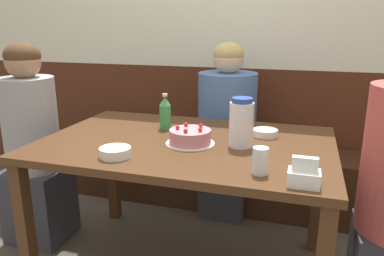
# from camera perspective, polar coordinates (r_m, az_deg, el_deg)

# --- Properties ---
(back_wall) EXTENTS (4.80, 0.04, 2.50)m
(back_wall) POSITION_cam_1_polar(r_m,az_deg,el_deg) (2.74, 6.08, 15.00)
(back_wall) COLOR #4C2314
(back_wall) RESTS_ON ground_plane
(bench_seat) EXTENTS (2.72, 0.38, 0.43)m
(bench_seat) POSITION_cam_1_polar(r_m,az_deg,el_deg) (2.74, 4.56, -7.16)
(bench_seat) COLOR #381E11
(bench_seat) RESTS_ON ground_plane
(dining_table) EXTENTS (1.39, 0.92, 0.73)m
(dining_table) POSITION_cam_1_polar(r_m,az_deg,el_deg) (1.84, -0.89, -4.41)
(dining_table) COLOR #4C2D19
(dining_table) RESTS_ON ground_plane
(birthday_cake) EXTENTS (0.23, 0.23, 0.09)m
(birthday_cake) POSITION_cam_1_polar(r_m,az_deg,el_deg) (1.74, -0.28, -1.38)
(birthday_cake) COLOR white
(birthday_cake) RESTS_ON dining_table
(water_pitcher) EXTENTS (0.11, 0.11, 0.23)m
(water_pitcher) POSITION_cam_1_polar(r_m,az_deg,el_deg) (1.71, 7.53, 0.77)
(water_pitcher) COLOR white
(water_pitcher) RESTS_ON dining_table
(soju_bottle) EXTENTS (0.06, 0.06, 0.19)m
(soju_bottle) POSITION_cam_1_polar(r_m,az_deg,el_deg) (2.00, -4.10, 2.41)
(soju_bottle) COLOR #388E4C
(soju_bottle) RESTS_ON dining_table
(napkin_holder) EXTENTS (0.11, 0.08, 0.11)m
(napkin_holder) POSITION_cam_1_polar(r_m,az_deg,el_deg) (1.36, 16.70, -6.93)
(napkin_holder) COLOR white
(napkin_holder) RESTS_ON dining_table
(bowl_soup_white) EXTENTS (0.13, 0.13, 0.04)m
(bowl_soup_white) POSITION_cam_1_polar(r_m,az_deg,el_deg) (1.61, -11.61, -3.64)
(bowl_soup_white) COLOR white
(bowl_soup_white) RESTS_ON dining_table
(bowl_rice_small) EXTENTS (0.12, 0.12, 0.04)m
(bowl_rice_small) POSITION_cam_1_polar(r_m,az_deg,el_deg) (1.90, 11.10, -0.74)
(bowl_rice_small) COLOR white
(bowl_rice_small) RESTS_ON dining_table
(glass_water_tall) EXTENTS (0.06, 0.06, 0.10)m
(glass_water_tall) POSITION_cam_1_polar(r_m,az_deg,el_deg) (1.42, 10.36, -4.93)
(glass_water_tall) COLOR silver
(glass_water_tall) RESTS_ON dining_table
(person_teal_shirt) EXTENTS (0.38, 0.38, 1.16)m
(person_teal_shirt) POSITION_cam_1_polar(r_m,az_deg,el_deg) (2.51, 5.29, -0.56)
(person_teal_shirt) COLOR #33333D
(person_teal_shirt) RESTS_ON ground_plane
(person_pale_blue_shirt) EXTENTS (0.34, 0.30, 1.18)m
(person_pale_blue_shirt) POSITION_cam_1_polar(r_m,az_deg,el_deg) (2.37, -22.97, -3.43)
(person_pale_blue_shirt) COLOR #33333D
(person_pale_blue_shirt) RESTS_ON ground_plane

